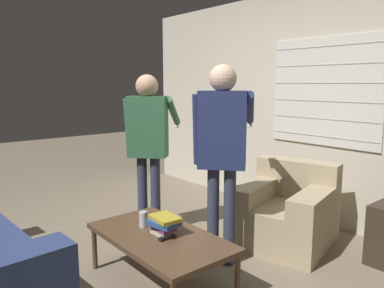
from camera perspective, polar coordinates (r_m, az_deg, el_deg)
The scene contains 9 objects.
ground_plane at distance 3.33m, azimuth -6.17°, elevation -18.02°, with size 16.00×16.00×0.00m, color #7F705B.
wall_back at distance 4.42m, azimuth 16.17°, elevation 5.70°, with size 5.20×0.08×2.55m.
armchair_beige at distance 3.76m, azimuth 14.16°, elevation -9.97°, with size 0.99×1.00×0.77m.
coffee_table at distance 2.93m, azimuth -4.92°, elevation -14.25°, with size 1.17×0.64×0.39m.
person_left_standing at distance 3.74m, azimuth -6.69°, elevation 1.37°, with size 0.47×0.76×1.61m.
person_right_standing at distance 3.06m, azimuth 4.65°, elevation 0.49°, with size 0.48×0.79×1.67m.
book_stack at distance 2.90m, azimuth -4.31°, elevation -12.08°, with size 0.25×0.22×0.14m.
soda_can at distance 3.06m, azimuth -7.43°, elevation -11.30°, with size 0.07×0.07×0.13m.
spare_remote at distance 2.83m, azimuth -3.84°, elevation -14.04°, with size 0.04×0.13×0.02m.
Camera 1 is at (2.48, -1.63, 1.52)m, focal length 35.00 mm.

